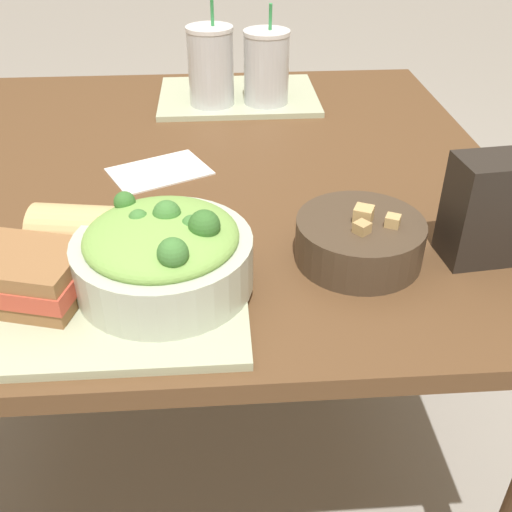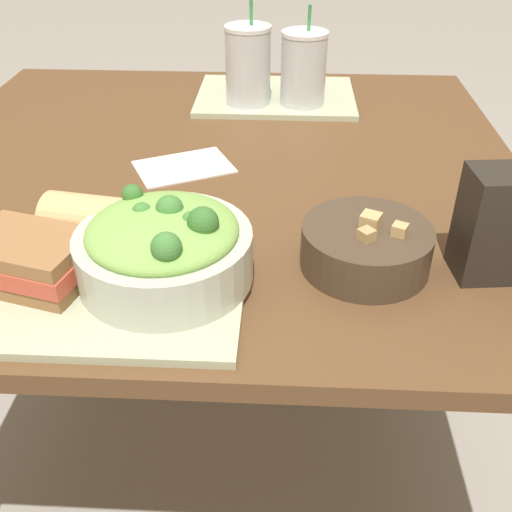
# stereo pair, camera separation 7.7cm
# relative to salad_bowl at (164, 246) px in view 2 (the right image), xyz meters

# --- Properties ---
(ground_plane) EXTENTS (12.00, 12.00, 0.00)m
(ground_plane) POSITION_rel_salad_bowl_xyz_m (0.02, 0.37, -0.78)
(ground_plane) COLOR gray
(dining_table) EXTENTS (1.13, 1.10, 0.72)m
(dining_table) POSITION_rel_salad_bowl_xyz_m (0.02, 0.37, -0.15)
(dining_table) COLOR brown
(dining_table) RESTS_ON ground_plane
(tray_near) EXTENTS (0.36, 0.27, 0.01)m
(tray_near) POSITION_rel_salad_bowl_xyz_m (-0.08, -0.02, -0.05)
(tray_near) COLOR #B2BC99
(tray_near) RESTS_ON dining_table
(tray_far) EXTENTS (0.36, 0.27, 0.01)m
(tray_far) POSITION_rel_salad_bowl_xyz_m (0.13, 0.72, -0.05)
(tray_far) COLOR #B2BC99
(tray_far) RESTS_ON dining_table
(salad_bowl) EXTENTS (0.23, 0.23, 0.11)m
(salad_bowl) POSITION_rel_salad_bowl_xyz_m (0.00, 0.00, 0.00)
(salad_bowl) COLOR beige
(salad_bowl) RESTS_ON tray_near
(soup_bowl) EXTENTS (0.18, 0.18, 0.08)m
(soup_bowl) POSITION_rel_salad_bowl_xyz_m (0.26, 0.06, -0.03)
(soup_bowl) COLOR #473828
(soup_bowl) RESTS_ON dining_table
(sandwich_near) EXTENTS (0.17, 0.14, 0.06)m
(sandwich_near) POSITION_rel_salad_bowl_xyz_m (-0.17, -0.01, -0.02)
(sandwich_near) COLOR olive
(sandwich_near) RESTS_ON tray_near
(baguette_near) EXTENTS (0.14, 0.10, 0.08)m
(baguette_near) POSITION_rel_salad_bowl_xyz_m (-0.11, 0.07, -0.01)
(baguette_near) COLOR tan
(baguette_near) RESTS_ON tray_near
(drink_cup_dark) EXTENTS (0.10, 0.10, 0.22)m
(drink_cup_dark) POSITION_rel_salad_bowl_xyz_m (0.07, 0.67, 0.03)
(drink_cup_dark) COLOR silver
(drink_cup_dark) RESTS_ON tray_far
(drink_cup_red) EXTENTS (0.10, 0.10, 0.21)m
(drink_cup_red) POSITION_rel_salad_bowl_xyz_m (0.19, 0.67, 0.02)
(drink_cup_red) COLOR silver
(drink_cup_red) RESTS_ON tray_far
(napkin_folded) EXTENTS (0.20, 0.18, 0.00)m
(napkin_folded) POSITION_rel_salad_bowl_xyz_m (-0.03, 0.35, -0.06)
(napkin_folded) COLOR white
(napkin_folded) RESTS_ON dining_table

